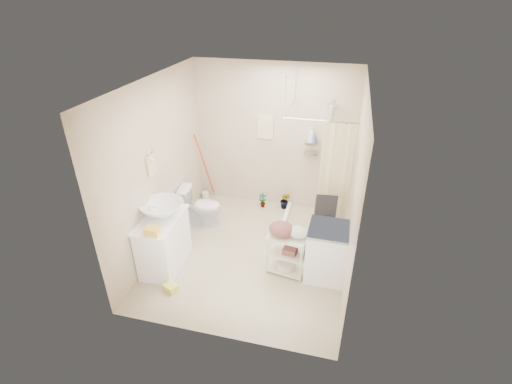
% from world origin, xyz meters
% --- Properties ---
extents(floor, '(3.20, 3.20, 0.00)m').
position_xyz_m(floor, '(0.00, 0.00, 0.00)').
color(floor, '#BFB08F').
rests_on(floor, ground).
extents(ceiling, '(2.80, 3.20, 0.04)m').
position_xyz_m(ceiling, '(0.00, 0.00, 2.60)').
color(ceiling, silver).
rests_on(ceiling, ground).
extents(wall_back, '(2.80, 0.04, 2.60)m').
position_xyz_m(wall_back, '(0.00, 1.60, 1.30)').
color(wall_back, beige).
rests_on(wall_back, ground).
extents(wall_front, '(2.80, 0.04, 2.60)m').
position_xyz_m(wall_front, '(0.00, -1.60, 1.30)').
color(wall_front, beige).
rests_on(wall_front, ground).
extents(wall_left, '(0.04, 3.20, 2.60)m').
position_xyz_m(wall_left, '(-1.40, 0.00, 1.30)').
color(wall_left, beige).
rests_on(wall_left, ground).
extents(wall_right, '(0.04, 3.20, 2.60)m').
position_xyz_m(wall_right, '(1.40, 0.00, 1.30)').
color(wall_right, beige).
rests_on(wall_right, ground).
extents(vanity, '(0.55, 0.93, 0.80)m').
position_xyz_m(vanity, '(-1.16, -0.55, 0.40)').
color(vanity, white).
rests_on(vanity, ground).
extents(sink, '(0.68, 0.68, 0.21)m').
position_xyz_m(sink, '(-1.16, -0.47, 0.91)').
color(sink, silver).
rests_on(sink, vanity).
extents(counter_basket, '(0.20, 0.15, 0.11)m').
position_xyz_m(counter_basket, '(-1.08, -0.91, 0.86)').
color(counter_basket, '#E8BF45').
rests_on(counter_basket, vanity).
extents(floor_basket, '(0.32, 0.29, 0.14)m').
position_xyz_m(floor_basket, '(-0.86, -1.04, 0.07)').
color(floor_basket, '#E7E24D').
rests_on(floor_basket, ground).
extents(toilet, '(0.72, 0.45, 0.70)m').
position_xyz_m(toilet, '(-1.04, 0.60, 0.35)').
color(toilet, silver).
rests_on(toilet, ground).
extents(mop, '(0.14, 0.14, 1.35)m').
position_xyz_m(mop, '(-1.30, 1.44, 0.67)').
color(mop, red).
rests_on(mop, ground).
extents(potted_plant_a, '(0.16, 0.12, 0.29)m').
position_xyz_m(potted_plant_a, '(-0.14, 1.39, 0.14)').
color(potted_plant_a, brown).
rests_on(potted_plant_a, ground).
extents(potted_plant_b, '(0.22, 0.20, 0.34)m').
position_xyz_m(potted_plant_b, '(0.27, 1.44, 0.17)').
color(potted_plant_b, brown).
rests_on(potted_plant_b, ground).
extents(hanging_towel, '(0.28, 0.03, 0.42)m').
position_xyz_m(hanging_towel, '(-0.15, 1.58, 1.50)').
color(hanging_towel, beige).
rests_on(hanging_towel, wall_back).
extents(towel_ring, '(0.04, 0.22, 0.34)m').
position_xyz_m(towel_ring, '(-1.38, -0.20, 1.47)').
color(towel_ring, beige).
rests_on(towel_ring, wall_left).
extents(tp_holder, '(0.08, 0.12, 0.14)m').
position_xyz_m(tp_holder, '(-1.36, 0.05, 0.72)').
color(tp_holder, white).
rests_on(tp_holder, wall_left).
extents(shower, '(1.10, 1.10, 2.10)m').
position_xyz_m(shower, '(0.85, 1.05, 1.05)').
color(shower, white).
rests_on(shower, ground).
extents(shampoo_bottle_a, '(0.13, 0.13, 0.27)m').
position_xyz_m(shampoo_bottle_a, '(0.66, 1.52, 1.45)').
color(shampoo_bottle_a, silver).
rests_on(shampoo_bottle_a, shower).
extents(shampoo_bottle_b, '(0.09, 0.10, 0.16)m').
position_xyz_m(shampoo_bottle_b, '(0.70, 1.51, 1.40)').
color(shampoo_bottle_b, '#435E95').
rests_on(shampoo_bottle_b, shower).
extents(washing_machine, '(0.56, 0.57, 0.80)m').
position_xyz_m(washing_machine, '(1.14, -0.21, 0.40)').
color(washing_machine, white).
rests_on(washing_machine, ground).
extents(laundry_rack, '(0.58, 0.40, 0.74)m').
position_xyz_m(laundry_rack, '(0.59, -0.27, 0.37)').
color(laundry_rack, beige).
rests_on(laundry_rack, ground).
extents(ironing_board, '(0.33, 0.20, 1.11)m').
position_xyz_m(ironing_board, '(1.05, 0.05, 0.56)').
color(ironing_board, black).
rests_on(ironing_board, ground).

